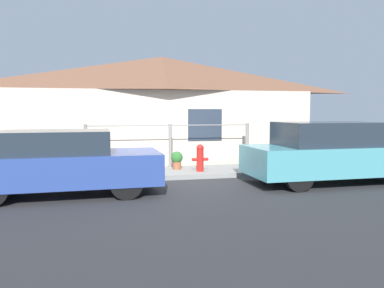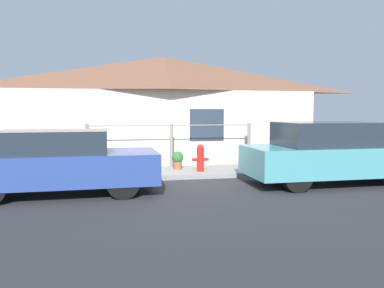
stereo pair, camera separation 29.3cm
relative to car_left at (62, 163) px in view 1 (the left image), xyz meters
The scene contains 9 objects.
ground_plane 3.06m from the car_left, 23.49° to the left, with size 60.00×60.00×0.00m, color #2D2D30.
sidewalk 3.45m from the car_left, 36.32° to the left, with size 24.00×1.64×0.13m.
house 5.54m from the car_left, 57.63° to the left, with size 10.16×2.23×3.59m.
fence 3.83m from the car_left, 44.44° to the left, with size 4.90×0.10×1.28m.
car_left is the anchor object (origin of this frame).
car_right 6.31m from the car_left, ahead, with size 4.32×1.77×1.50m.
fire_hydrant 3.80m from the car_left, 26.32° to the left, with size 0.45×0.20×0.75m.
potted_plant_near_hydrant 3.60m from the car_left, 37.61° to the left, with size 0.34×0.34×0.51m.
potted_plant_by_fence 2.25m from the car_left, 81.02° to the left, with size 0.41×0.41×0.53m.
Camera 1 is at (-1.75, -9.36, 1.76)m, focal length 35.00 mm.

